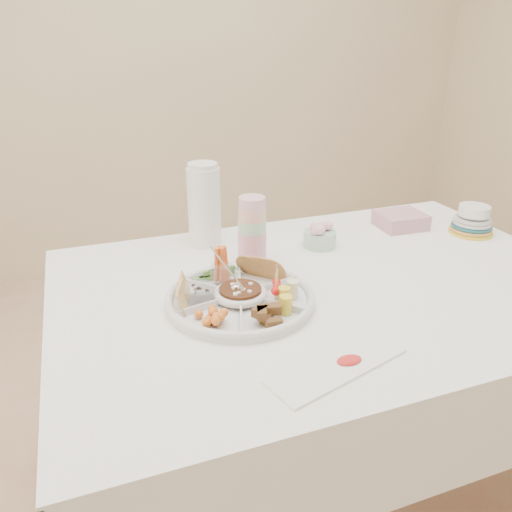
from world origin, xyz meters
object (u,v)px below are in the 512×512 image
object	(u,v)px
plate_stack	(472,221)
party_tray	(240,296)
dining_table	(323,388)
thermos	(204,204)

from	to	relation	value
plate_stack	party_tray	bearing A→B (deg)	-168.06
dining_table	party_tray	bearing A→B (deg)	-173.23
dining_table	plate_stack	bearing A→B (deg)	14.14
dining_table	party_tray	xyz separation A→B (m)	(-0.28, -0.03, 0.40)
plate_stack	dining_table	bearing A→B (deg)	-165.86
party_tray	thermos	size ratio (longest dim) A/B	1.37
party_tray	thermos	world-z (taller)	thermos
party_tray	plate_stack	distance (m)	0.94
dining_table	thermos	world-z (taller)	thermos
thermos	dining_table	bearing A→B (deg)	-56.67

